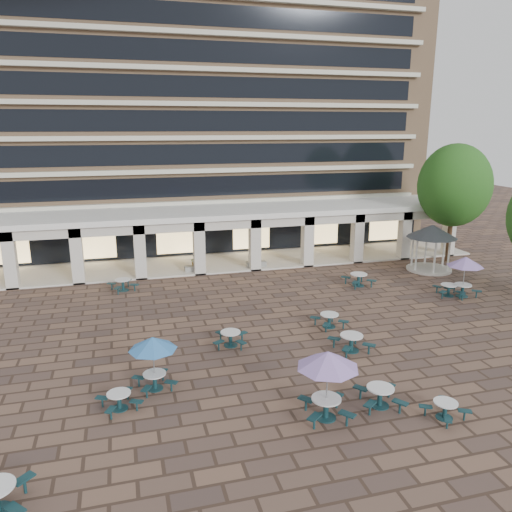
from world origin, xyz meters
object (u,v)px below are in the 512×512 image
at_px(planter_left, 195,266).
at_px(picnic_table_1, 119,399).
at_px(gazebo, 432,236).
at_px(planter_right, 256,261).
at_px(picnic_table_2, 380,395).

bearing_deg(planter_left, picnic_table_1, -107.46).
bearing_deg(gazebo, planter_right, 161.91).
bearing_deg(planter_right, picnic_table_2, -91.55).
bearing_deg(planter_left, picnic_table_2, -78.23).
bearing_deg(picnic_table_2, picnic_table_1, 175.73).
relative_size(picnic_table_1, gazebo, 0.49).
height_order(picnic_table_1, planter_right, planter_right).
distance_m(picnic_table_2, gazebo, 20.86).
bearing_deg(planter_right, planter_left, 180.00).
xyz_separation_m(picnic_table_2, planter_right, (0.55, 20.22, 0.04)).
xyz_separation_m(picnic_table_1, gazebo, (22.84, 13.68, 2.20)).
distance_m(picnic_table_2, planter_right, 20.23).
relative_size(picnic_table_2, planter_left, 1.34).
xyz_separation_m(gazebo, planter_right, (-12.49, 4.08, -2.09)).
distance_m(picnic_table_2, planter_left, 20.65).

